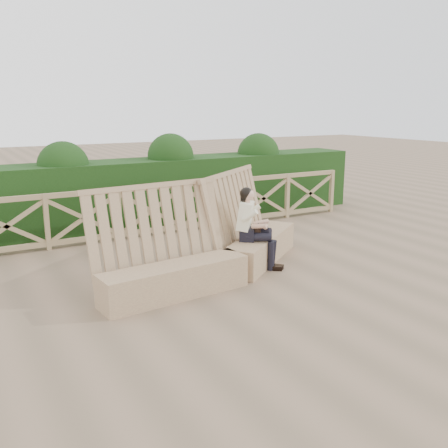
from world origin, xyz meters
TOP-DOWN VIEW (x-y plane):
  - ground at (0.00, 0.00)m, footprint 60.00×60.00m
  - bench at (-0.02, 0.54)m, footprint 4.27×2.21m
  - woman at (0.69, 0.63)m, footprint 0.77×0.76m
  - guardrail at (0.00, 3.50)m, footprint 10.10×0.09m
  - hedge at (0.00, 4.70)m, footprint 12.00×1.20m

SIDE VIEW (x-z plane):
  - ground at x=0.00m, z-range 0.00..0.00m
  - bench at x=-0.02m, z-range -0.40..1.22m
  - guardrail at x=0.00m, z-range 0.00..1.10m
  - hedge at x=0.00m, z-range 0.00..1.50m
  - woman at x=0.69m, z-range 0.07..1.46m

